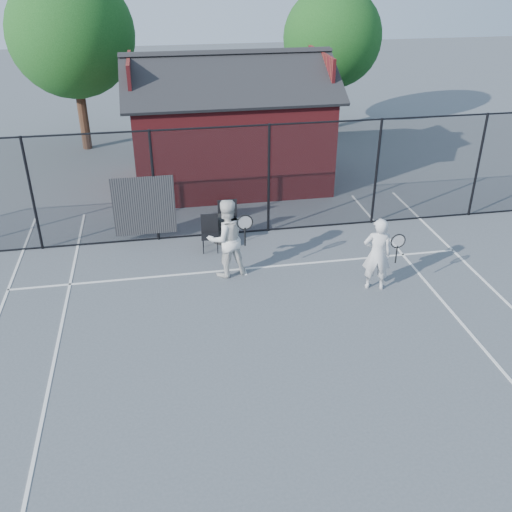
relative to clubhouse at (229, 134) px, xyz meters
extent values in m
plane|color=#4C5357|center=(-0.50, -9.00, -1.61)|extent=(80.00, 80.00, 0.00)
cube|color=silver|center=(-0.50, -6.00, -1.60)|extent=(11.00, 0.06, 0.01)
cube|color=silver|center=(-4.61, -11.00, -1.60)|extent=(0.06, 18.00, 0.01)
cube|color=silver|center=(-0.50, -6.15, -1.60)|extent=(0.06, 0.30, 0.01)
cylinder|color=black|center=(-5.50, -4.00, -0.11)|extent=(0.07, 0.07, 3.00)
cylinder|color=black|center=(-2.50, -4.00, -0.11)|extent=(0.07, 0.07, 3.00)
cylinder|color=black|center=(0.50, -4.00, -0.11)|extent=(0.07, 0.07, 3.00)
cylinder|color=black|center=(3.50, -4.00, -0.11)|extent=(0.07, 0.07, 3.00)
cylinder|color=black|center=(6.50, -4.00, -0.11)|extent=(0.07, 0.07, 3.00)
cylinder|color=black|center=(-0.50, -4.00, 1.36)|extent=(22.00, 0.04, 0.04)
cylinder|color=black|center=(-0.50, -4.00, -1.58)|extent=(22.00, 0.04, 0.04)
cube|color=black|center=(-0.50, -4.00, -0.11)|extent=(22.00, 3.00, 0.01)
cube|color=black|center=(-2.80, -4.02, -0.61)|extent=(1.60, 0.04, 1.60)
cube|color=maroon|center=(0.00, 0.00, -0.11)|extent=(6.00, 4.00, 3.00)
cube|color=black|center=(0.00, -1.00, 1.92)|extent=(6.50, 2.36, 1.32)
cube|color=black|center=(0.00, 1.00, 1.92)|extent=(6.50, 2.36, 1.32)
cube|color=maroon|center=(-2.95, 0.00, 1.92)|extent=(0.10, 2.80, 1.06)
cube|color=maroon|center=(2.95, 0.00, 1.92)|extent=(0.10, 2.80, 1.06)
cylinder|color=#321D14|center=(-5.00, 4.50, -0.35)|extent=(0.36, 0.36, 2.52)
sphere|color=#123F12|center=(-5.00, 4.50, 2.59)|extent=(4.48, 4.48, 4.48)
cylinder|color=#321D14|center=(5.00, 5.50, -0.49)|extent=(0.36, 0.36, 2.23)
sphere|color=#123F12|center=(5.00, 5.50, 2.11)|extent=(3.97, 3.97, 3.97)
imported|color=silver|center=(2.30, -7.37, -0.74)|extent=(0.73, 0.58, 1.74)
torus|color=black|center=(2.60, -7.72, -0.26)|extent=(0.34, 0.03, 0.34)
cylinder|color=black|center=(2.60, -7.72, -0.58)|extent=(0.03, 0.03, 0.42)
imported|color=silver|center=(-0.94, -6.15, -0.65)|extent=(1.09, 0.94, 1.91)
torus|color=black|center=(-0.55, -6.54, -0.10)|extent=(0.38, 0.03, 0.38)
cylinder|color=black|center=(-0.55, -6.54, -0.46)|extent=(0.04, 0.04, 0.46)
cube|color=black|center=(-1.20, -4.88, -1.15)|extent=(0.48, 0.50, 0.91)
cube|color=black|center=(-0.65, -4.40, -1.08)|extent=(0.51, 0.53, 1.06)
cylinder|color=black|center=(-0.83, -4.40, -1.25)|extent=(0.56, 0.56, 0.72)
camera|label=1|loc=(-2.35, -17.93, 5.29)|focal=40.00mm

